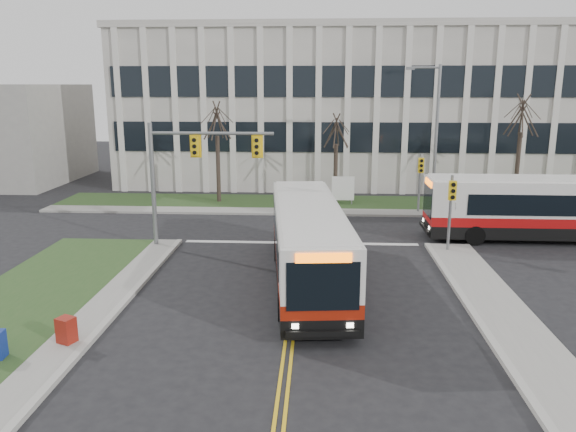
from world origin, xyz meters
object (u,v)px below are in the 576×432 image
at_px(streetlight, 434,130).
at_px(directory_sign, 343,189).
at_px(bus_main, 308,246).
at_px(newspaper_box_red, 67,332).
at_px(bus_cross, 546,210).

relative_size(streetlight, directory_sign, 4.60).
height_order(directory_sign, bus_main, bus_main).
bearing_deg(bus_main, streetlight, 55.91).
xyz_separation_m(bus_main, newspaper_box_red, (-7.38, -6.21, -1.12)).
xyz_separation_m(bus_main, bus_cross, (12.22, 7.21, 0.03)).
distance_m(streetlight, bus_main, 16.24).
bearing_deg(streetlight, bus_cross, -55.19).
distance_m(directory_sign, bus_cross, 12.96).
height_order(streetlight, bus_cross, streetlight).
relative_size(streetlight, bus_main, 0.77).
distance_m(directory_sign, newspaper_box_red, 23.41).
xyz_separation_m(directory_sign, newspaper_box_red, (-9.41, -21.42, -0.70)).
xyz_separation_m(streetlight, bus_cross, (4.66, -6.70, -3.57)).
xyz_separation_m(directory_sign, bus_cross, (10.19, -8.00, 0.45)).
bearing_deg(bus_cross, newspaper_box_red, -55.36).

